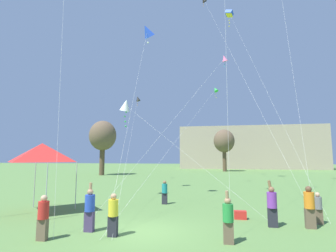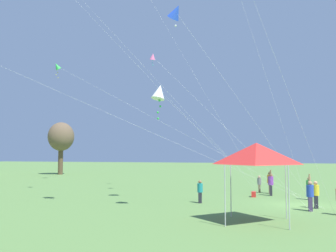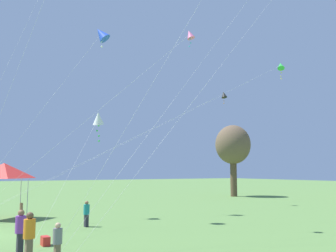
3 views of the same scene
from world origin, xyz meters
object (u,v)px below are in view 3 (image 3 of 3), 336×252
(kite_pink_diamond_3, at_px, (189,35))
(person_teal_shirt, at_px, (86,213))
(person_purple_shirt, at_px, (20,229))
(person_grey_shirt, at_px, (57,241))
(kite_black_diamond_2, at_px, (223,95))
(kite_green_diamond_9, at_px, (279,66))
(person_orange_shirt, at_px, (29,235))
(kite_blue_diamond_1, at_px, (101,34))
(festival_tent, at_px, (4,171))
(kite_white_diamond_6, at_px, (98,119))
(cooler_box, at_px, (45,241))

(kite_pink_diamond_3, bearing_deg, person_teal_shirt, -132.17)
(person_purple_shirt, xyz_separation_m, person_grey_shirt, (2.26, 0.96, -0.21))
(kite_black_diamond_2, height_order, kite_green_diamond_9, kite_green_diamond_9)
(person_orange_shirt, distance_m, kite_pink_diamond_3, 14.61)
(kite_blue_diamond_1, height_order, kite_black_diamond_2, kite_blue_diamond_1)
(festival_tent, relative_size, kite_pink_diamond_3, 0.32)
(person_orange_shirt, bearing_deg, kite_black_diamond_2, 151.20)
(person_purple_shirt, xyz_separation_m, kite_pink_diamond_3, (-1.65, 9.52, 10.64))
(festival_tent, distance_m, kite_white_diamond_6, 7.64)
(person_teal_shirt, distance_m, kite_blue_diamond_1, 12.35)
(kite_black_diamond_2, bearing_deg, person_teal_shirt, -66.69)
(cooler_box, height_order, person_grey_shirt, person_grey_shirt)
(cooler_box, xyz_separation_m, kite_white_diamond_6, (-8.21, 5.34, 7.03))
(cooler_box, height_order, person_orange_shirt, person_orange_shirt)
(festival_tent, bearing_deg, person_teal_shirt, 31.89)
(festival_tent, height_order, person_orange_shirt, festival_tent)
(person_orange_shirt, bearing_deg, kite_green_diamond_9, 129.27)
(kite_black_diamond_2, relative_size, kite_white_diamond_6, 2.42)
(cooler_box, relative_size, kite_black_diamond_2, 0.02)
(person_teal_shirt, bearing_deg, kite_blue_diamond_1, 34.34)
(kite_blue_diamond_1, distance_m, kite_white_diamond_6, 6.11)
(person_teal_shirt, xyz_separation_m, person_grey_shirt, (8.21, -3.80, -0.05))
(kite_white_diamond_6, bearing_deg, person_grey_shirt, -25.82)
(person_orange_shirt, xyz_separation_m, kite_pink_diamond_3, (-3.25, 9.46, 10.65))
(person_teal_shirt, height_order, kite_black_diamond_2, kite_black_diamond_2)
(kite_pink_diamond_3, bearing_deg, kite_black_diamond_2, 134.06)
(kite_black_diamond_2, relative_size, kite_pink_diamond_3, 2.04)
(festival_tent, relative_size, kite_white_diamond_6, 0.38)
(kite_blue_diamond_1, distance_m, kite_green_diamond_9, 13.29)
(person_grey_shirt, xyz_separation_m, kite_black_diamond_2, (-15.37, 20.40, 10.38))
(person_orange_shirt, relative_size, kite_pink_diamond_3, 0.15)
(person_grey_shirt, bearing_deg, person_purple_shirt, -113.29)
(cooler_box, distance_m, person_orange_shirt, 3.27)
(person_teal_shirt, bearing_deg, cooler_box, -144.68)
(person_purple_shirt, xyz_separation_m, kite_blue_diamond_1, (-7.64, 6.05, 12.01))
(person_purple_shirt, height_order, kite_pink_diamond_3, kite_pink_diamond_3)
(cooler_box, relative_size, kite_blue_diamond_1, 0.04)
(cooler_box, height_order, person_purple_shirt, person_purple_shirt)
(kite_pink_diamond_3, bearing_deg, person_grey_shirt, -65.48)
(person_purple_shirt, relative_size, kite_blue_diamond_1, 0.15)
(person_orange_shirt, distance_m, kite_green_diamond_9, 21.14)
(festival_tent, height_order, kite_blue_diamond_1, kite_blue_diamond_1)
(cooler_box, xyz_separation_m, kite_pink_diamond_3, (-0.33, 8.20, 11.44))
(kite_white_diamond_6, bearing_deg, festival_tent, -116.09)
(person_grey_shirt, height_order, kite_white_diamond_6, kite_white_diamond_6)
(festival_tent, xyz_separation_m, person_teal_shirt, (6.48, 4.03, -2.56))
(person_orange_shirt, bearing_deg, person_purple_shirt, -151.34)
(person_orange_shirt, height_order, person_grey_shirt, person_orange_shirt)
(kite_green_diamond_9, bearing_deg, kite_pink_diamond_3, -84.52)
(kite_blue_diamond_1, bearing_deg, person_purple_shirt, -38.38)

